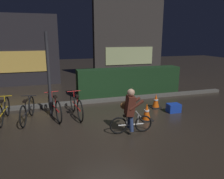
{
  "coord_description": "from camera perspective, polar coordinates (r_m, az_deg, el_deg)",
  "views": [
    {
      "loc": [
        -1.77,
        -5.85,
        2.56
      ],
      "look_at": [
        0.2,
        0.6,
        0.9
      ],
      "focal_mm": 34.2,
      "sensor_mm": 36.0,
      "label": 1
    }
  ],
  "objects": [
    {
      "name": "parked_bike_center_right",
      "position": [
        7.15,
        -9.55,
        -4.28
      ],
      "size": [
        0.46,
        1.73,
        0.8
      ],
      "rotation": [
        0.0,
        0.0,
        1.67
      ],
      "color": "black",
      "rests_on": "ground"
    },
    {
      "name": "street_post",
      "position": [
        7.15,
        -16.56,
        3.63
      ],
      "size": [
        0.1,
        0.1,
        2.73
      ],
      "primitive_type": "cylinder",
      "color": "#2D2D33",
      "rests_on": "ground"
    },
    {
      "name": "cyclist",
      "position": [
        5.79,
        4.85,
        -5.72
      ],
      "size": [
        1.19,
        0.55,
        1.25
      ],
      "rotation": [
        0.0,
        0.0,
        -0.1
      ],
      "color": "black",
      "rests_on": "ground"
    },
    {
      "name": "parked_bike_center_left",
      "position": [
        7.19,
        -15.13,
        -4.45
      ],
      "size": [
        0.48,
        1.73,
        0.81
      ],
      "rotation": [
        0.0,
        0.0,
        1.77
      ],
      "color": "black",
      "rests_on": "ground"
    },
    {
      "name": "storefront_left",
      "position": [
        12.45,
        -23.95,
        9.45
      ],
      "size": [
        4.23,
        0.54,
        3.74
      ],
      "color": "#262328",
      "rests_on": "ground"
    },
    {
      "name": "traffic_cone_near",
      "position": [
        6.84,
        9.25,
        -5.97
      ],
      "size": [
        0.36,
        0.36,
        0.55
      ],
      "color": "black",
      "rests_on": "ground"
    },
    {
      "name": "parked_bike_leftmost",
      "position": [
        7.45,
        -26.95,
        -5.06
      ],
      "size": [
        0.46,
        1.63,
        0.75
      ],
      "rotation": [
        0.0,
        0.0,
        1.53
      ],
      "color": "black",
      "rests_on": "ground"
    },
    {
      "name": "storefront_right",
      "position": [
        14.0,
        4.4,
        13.53
      ],
      "size": [
        4.53,
        0.54,
        5.01
      ],
      "color": "#383330",
      "rests_on": "ground"
    },
    {
      "name": "ground_plane",
      "position": [
        6.63,
        -0.14,
        -8.9
      ],
      "size": [
        40.0,
        40.0,
        0.0
      ],
      "primitive_type": "plane",
      "color": "#2D261E"
    },
    {
      "name": "parked_bike_left_mid",
      "position": [
        7.17,
        -21.64,
        -5.21
      ],
      "size": [
        0.46,
        1.62,
        0.76
      ],
      "rotation": [
        0.0,
        0.0,
        1.39
      ],
      "color": "black",
      "rests_on": "ground"
    },
    {
      "name": "blue_crate",
      "position": [
        7.79,
        16.13,
        -4.75
      ],
      "size": [
        0.45,
        0.33,
        0.3
      ],
      "primitive_type": "cube",
      "rotation": [
        0.0,
        0.0,
        -0.03
      ],
      "color": "#193DB7",
      "rests_on": "ground"
    },
    {
      "name": "traffic_cone_far",
      "position": [
        8.09,
        11.65,
        -3.05
      ],
      "size": [
        0.36,
        0.36,
        0.52
      ],
      "color": "black",
      "rests_on": "ground"
    },
    {
      "name": "sidewalk_curb",
      "position": [
        8.61,
        -4.39,
        -3.08
      ],
      "size": [
        12.0,
        0.24,
        0.12
      ],
      "primitive_type": "cube",
      "color": "#56544F",
      "rests_on": "ground"
    },
    {
      "name": "hedge_row",
      "position": [
        9.83,
        4.67,
        2.29
      ],
      "size": [
        4.8,
        0.7,
        1.2
      ],
      "primitive_type": "cube",
      "color": "#19381C",
      "rests_on": "ground"
    }
  ]
}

